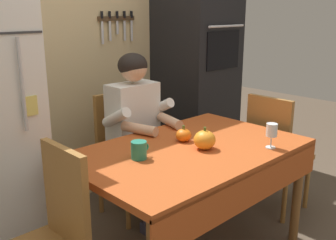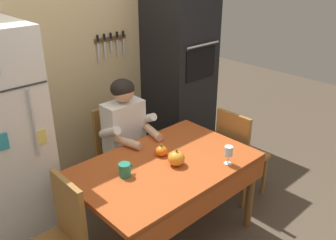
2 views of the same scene
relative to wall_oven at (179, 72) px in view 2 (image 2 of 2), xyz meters
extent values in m
cube|color=#D1B784|center=(-1.00, 0.35, 0.25)|extent=(3.70, 0.10, 2.60)
cube|color=#4C3823|center=(-0.67, 0.29, 0.41)|extent=(0.36, 0.02, 0.04)
cube|color=silver|center=(-0.82, 0.28, 0.30)|extent=(0.02, 0.01, 0.18)
cube|color=black|center=(-0.82, 0.28, 0.44)|extent=(0.02, 0.01, 0.06)
cube|color=silver|center=(-0.74, 0.28, 0.31)|extent=(0.02, 0.01, 0.16)
cube|color=black|center=(-0.74, 0.28, 0.44)|extent=(0.02, 0.01, 0.06)
cube|color=silver|center=(-0.67, 0.28, 0.34)|extent=(0.02, 0.01, 0.11)
cube|color=black|center=(-0.67, 0.28, 0.44)|extent=(0.02, 0.01, 0.06)
cube|color=silver|center=(-0.59, 0.28, 0.31)|extent=(0.02, 0.01, 0.16)
cube|color=black|center=(-0.59, 0.28, 0.44)|extent=(0.02, 0.01, 0.06)
cube|color=silver|center=(-0.52, 0.28, 0.31)|extent=(0.02, 0.01, 0.17)
cube|color=black|center=(-0.52, 0.28, 0.44)|extent=(0.02, 0.01, 0.06)
cylinder|color=silver|center=(-1.81, -0.40, 0.10)|extent=(0.02, 0.02, 0.50)
cube|color=#E5D666|center=(-1.77, -0.39, -0.02)|extent=(0.07, 0.01, 0.11)
cube|color=black|center=(0.00, 0.00, 0.00)|extent=(0.60, 0.60, 2.10)
cube|color=black|center=(0.00, -0.30, 0.15)|extent=(0.42, 0.01, 0.32)
cylinder|color=silver|center=(0.00, -0.33, 0.35)|extent=(0.45, 0.02, 0.02)
cylinder|color=brown|center=(-1.69, -0.51, -0.70)|extent=(0.06, 0.06, 0.70)
cylinder|color=brown|center=(-0.41, -1.29, -0.70)|extent=(0.06, 0.06, 0.70)
cylinder|color=brown|center=(-0.41, -0.51, -0.70)|extent=(0.06, 0.06, 0.70)
cube|color=#B24C1E|center=(-1.05, -0.90, -0.33)|extent=(1.40, 0.90, 0.04)
cube|color=#B24C1E|center=(-1.05, -1.34, -0.43)|extent=(1.40, 0.01, 0.20)
cube|color=#9E6B33|center=(-0.95, -0.21, -0.62)|extent=(0.40, 0.40, 0.04)
cube|color=#9E6B33|center=(-0.95, -0.03, -0.36)|extent=(0.36, 0.04, 0.48)
cylinder|color=#9E6B33|center=(-1.12, -0.38, -0.84)|extent=(0.04, 0.04, 0.41)
cylinder|color=#9E6B33|center=(-1.12, -0.04, -0.84)|extent=(0.04, 0.04, 0.41)
cylinder|color=#9E6B33|center=(-0.78, -0.38, -0.84)|extent=(0.04, 0.04, 0.41)
cylinder|color=#9E6B33|center=(-0.78, -0.04, -0.84)|extent=(0.04, 0.04, 0.41)
cube|color=#38384C|center=(-1.05, -0.59, -1.01)|extent=(0.10, 0.22, 0.08)
cube|color=#38384C|center=(-0.85, -0.59, -1.01)|extent=(0.10, 0.22, 0.08)
cylinder|color=#38384C|center=(-1.05, -0.53, -0.82)|extent=(0.09, 0.09, 0.38)
cylinder|color=#38384C|center=(-0.85, -0.53, -0.82)|extent=(0.09, 0.09, 0.38)
cube|color=#38384C|center=(-1.04, -0.37, -0.55)|extent=(0.12, 0.40, 0.11)
cube|color=#38384C|center=(-0.86, -0.37, -0.55)|extent=(0.12, 0.40, 0.11)
cube|color=white|center=(-0.95, -0.25, -0.26)|extent=(0.36, 0.20, 0.48)
cylinder|color=white|center=(-1.15, -0.32, -0.22)|extent=(0.07, 0.26, 0.18)
cylinder|color=white|center=(-0.75, -0.32, -0.22)|extent=(0.07, 0.26, 0.18)
cylinder|color=#D8A884|center=(-1.09, -0.49, -0.28)|extent=(0.13, 0.27, 0.07)
cylinder|color=#D8A884|center=(-0.81, -0.49, -0.28)|extent=(0.13, 0.27, 0.07)
sphere|color=#D8A884|center=(-0.95, -0.27, 0.09)|extent=(0.19, 0.19, 0.19)
ellipsoid|color=black|center=(-0.95, -0.26, 0.11)|extent=(0.21, 0.21, 0.17)
cube|color=#9E6B33|center=(-1.85, -0.85, -0.36)|extent=(0.04, 0.36, 0.48)
cube|color=#9E6B33|center=(-0.07, -0.94, -0.62)|extent=(0.40, 0.40, 0.04)
cube|color=#9E6B33|center=(-0.25, -0.94, -0.36)|extent=(0.04, 0.36, 0.48)
cylinder|color=#9E6B33|center=(0.10, -1.11, -0.84)|extent=(0.04, 0.04, 0.41)
cylinder|color=#9E6B33|center=(-0.24, -1.11, -0.84)|extent=(0.04, 0.04, 0.41)
cylinder|color=#9E6B33|center=(0.10, -0.77, -0.84)|extent=(0.04, 0.04, 0.41)
cylinder|color=#9E6B33|center=(-0.24, -0.77, -0.84)|extent=(0.04, 0.04, 0.41)
cylinder|color=#237F66|center=(-1.38, -0.83, -0.26)|extent=(0.09, 0.09, 0.10)
torus|color=#237F66|center=(-1.33, -0.83, -0.26)|extent=(0.05, 0.01, 0.05)
cylinder|color=white|center=(-0.70, -1.24, -0.31)|extent=(0.06, 0.06, 0.01)
cylinder|color=white|center=(-0.70, -1.24, -0.27)|extent=(0.01, 0.01, 0.07)
cylinder|color=white|center=(-0.70, -1.24, -0.20)|extent=(0.07, 0.07, 0.08)
ellipsoid|color=orange|center=(-0.99, -0.79, -0.27)|extent=(0.10, 0.10, 0.08)
cylinder|color=#4C6023|center=(-0.99, -0.79, -0.22)|extent=(0.02, 0.02, 0.02)
ellipsoid|color=orange|center=(-1.00, -0.98, -0.25)|extent=(0.13, 0.13, 0.11)
cylinder|color=#4C6023|center=(-1.00, -0.98, -0.19)|extent=(0.02, 0.02, 0.02)
camera|label=1|loc=(-2.68, -2.41, 0.49)|focal=42.12mm
camera|label=2|loc=(-2.68, -2.67, 1.16)|focal=38.69mm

